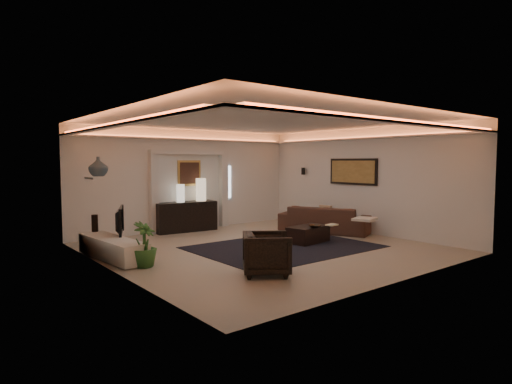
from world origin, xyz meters
TOP-DOWN VIEW (x-y plane):
  - floor at (0.00, 0.00)m, footprint 7.00×7.00m
  - ceiling at (0.00, 0.00)m, footprint 7.00×7.00m
  - wall_back at (0.00, 3.50)m, footprint 7.00×0.00m
  - wall_front at (0.00, -3.50)m, footprint 7.00×0.00m
  - wall_left at (-3.50, 0.00)m, footprint 0.00×7.00m
  - wall_right at (3.50, 0.00)m, footprint 0.00×7.00m
  - cove_soffit at (0.00, 0.00)m, footprint 7.00×7.00m
  - daylight_slit at (1.35, 3.48)m, footprint 0.25×0.03m
  - area_rug at (0.40, -0.20)m, footprint 4.00×3.00m
  - pilaster_left at (-1.15, 3.40)m, footprint 0.22×0.20m
  - pilaster_right at (1.15, 3.40)m, footprint 0.22×0.20m
  - alcove_header at (0.00, 3.40)m, footprint 2.52×0.20m
  - painting_frame at (0.00, 3.47)m, footprint 0.74×0.04m
  - painting_canvas at (0.00, 3.44)m, footprint 0.62×0.02m
  - art_panel_frame at (3.47, 0.30)m, footprint 0.04×1.64m
  - art_panel_gold at (3.44, 0.30)m, footprint 0.02×1.50m
  - wall_sconce at (3.38, 2.20)m, footprint 0.12×0.12m
  - wall_niche at (-3.44, 1.40)m, footprint 0.10×0.55m
  - console at (-0.26, 3.25)m, footprint 1.80×0.70m
  - lamp_left at (-0.41, 3.25)m, footprint 0.27×0.27m
  - lamp_right at (0.26, 3.25)m, footprint 0.36×0.36m
  - media_ledge at (-3.15, 1.09)m, footprint 0.72×2.19m
  - tv at (-2.88, 1.57)m, footprint 0.98×0.54m
  - figurine at (-3.15, 2.16)m, footprint 0.16×0.16m
  - ginger_jar at (-3.15, 1.83)m, footprint 0.50×0.50m
  - plant at (-2.91, 0.07)m, footprint 0.66×0.66m
  - sofa at (2.74, 0.68)m, footprint 2.66×1.91m
  - throw_blanket at (2.51, -0.86)m, footprint 0.70×0.63m
  - throw_pillow at (2.88, 0.78)m, footprint 0.16×0.38m
  - coffee_table at (1.25, -0.13)m, footprint 1.16×0.75m
  - bowl at (1.19, -0.42)m, footprint 0.29×0.29m
  - magazine at (1.79, -0.42)m, footprint 0.31×0.24m
  - armchair at (-1.46, -1.80)m, footprint 1.13×1.12m

SIDE VIEW (x-z plane):
  - floor at x=0.00m, z-range 0.00..0.00m
  - area_rug at x=0.40m, z-range 0.00..0.01m
  - coffee_table at x=1.25m, z-range 0.00..0.41m
  - media_ledge at x=-3.15m, z-range 0.02..0.43m
  - sofa at x=2.74m, z-range 0.00..0.72m
  - armchair at x=-1.46m, z-range 0.00..0.75m
  - console at x=-0.26m, z-range -0.04..0.84m
  - magazine at x=1.79m, z-range 0.41..0.44m
  - plant at x=-2.91m, z-range 0.00..0.85m
  - bowl at x=1.19m, z-range 0.41..0.48m
  - throw_blanket at x=2.51m, z-range 0.52..0.58m
  - throw_pillow at x=2.88m, z-range 0.36..0.74m
  - figurine at x=-3.15m, z-range 0.45..0.83m
  - tv at x=-2.88m, z-range 0.45..1.03m
  - lamp_left at x=-0.41m, z-range 0.84..1.34m
  - lamp_right at x=0.26m, z-range 0.76..1.42m
  - pilaster_left at x=-1.15m, z-range 0.00..2.20m
  - pilaster_right at x=1.15m, z-range 0.00..2.20m
  - daylight_slit at x=1.35m, z-range 0.85..1.85m
  - wall_back at x=0.00m, z-range -2.05..4.95m
  - wall_front at x=0.00m, z-range -2.05..4.95m
  - wall_left at x=-3.50m, z-range -2.05..4.95m
  - wall_right at x=3.50m, z-range -2.05..4.95m
  - painting_frame at x=0.00m, z-range 1.28..2.02m
  - painting_canvas at x=0.00m, z-range 1.34..1.96m
  - wall_niche at x=-3.44m, z-range 1.63..1.67m
  - wall_sconce at x=3.38m, z-range 1.57..1.79m
  - art_panel_gold at x=3.44m, z-range 1.39..2.01m
  - art_panel_frame at x=3.47m, z-range 1.33..2.07m
  - ginger_jar at x=-3.15m, z-range 1.67..2.09m
  - alcove_header at x=0.00m, z-range 2.19..2.31m
  - cove_soffit at x=0.00m, z-range 2.60..2.64m
  - ceiling at x=0.00m, z-range 2.90..2.90m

